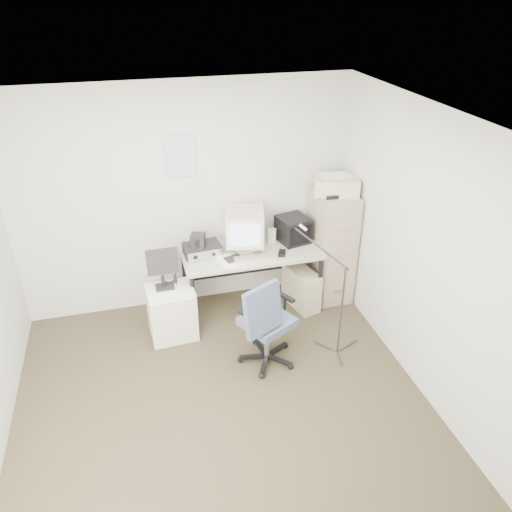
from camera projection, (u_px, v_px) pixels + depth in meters
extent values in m
cube|color=#322D20|center=(224.00, 408.00, 4.42)|extent=(3.60, 3.60, 0.01)
cube|color=white|center=(211.00, 127.00, 3.19)|extent=(3.60, 3.60, 0.01)
cube|color=beige|center=(186.00, 200.00, 5.32)|extent=(3.60, 0.02, 2.50)
cube|color=beige|center=(295.00, 499.00, 2.29)|extent=(3.60, 0.02, 2.50)
cube|color=beige|center=(428.00, 260.00, 4.21)|extent=(0.02, 3.60, 2.50)
cube|color=white|center=(180.00, 155.00, 5.06)|extent=(0.30, 0.02, 0.44)
cube|color=gray|center=(331.00, 245.00, 5.70)|extent=(0.40, 0.60, 1.30)
cube|color=beige|center=(337.00, 185.00, 5.32)|extent=(0.55, 0.46, 0.18)
cube|color=beige|center=(251.00, 279.00, 5.60)|extent=(1.50, 0.70, 0.73)
cube|color=beige|center=(245.00, 230.00, 5.37)|extent=(0.49, 0.50, 0.45)
cube|color=black|center=(293.00, 229.00, 5.56)|extent=(0.38, 0.39, 0.28)
cube|color=beige|center=(272.00, 236.00, 5.57)|extent=(0.11, 0.11, 0.15)
cube|color=beige|center=(254.00, 259.00, 5.24)|extent=(0.47, 0.20, 0.03)
cube|color=black|center=(282.00, 253.00, 5.34)|extent=(0.11, 0.14, 0.04)
cube|color=black|center=(202.00, 249.00, 5.33)|extent=(0.41, 0.31, 0.11)
cube|color=black|center=(198.00, 240.00, 5.24)|extent=(0.18, 0.18, 0.14)
cube|color=white|center=(230.00, 260.00, 5.22)|extent=(0.29, 0.34, 0.02)
cube|color=beige|center=(301.00, 288.00, 5.69)|extent=(0.33, 0.53, 0.46)
cube|color=#3B4D65|center=(267.00, 320.00, 4.73)|extent=(0.77, 0.77, 0.98)
cube|color=silver|center=(172.00, 313.00, 5.17)|extent=(0.49, 0.41, 0.58)
cube|color=black|center=(163.00, 268.00, 4.95)|extent=(0.34, 0.24, 0.46)
torus|color=black|center=(169.00, 279.00, 5.10)|extent=(0.17, 0.17, 0.03)
cylinder|color=black|center=(343.00, 299.00, 4.75)|extent=(0.03, 0.03, 1.31)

